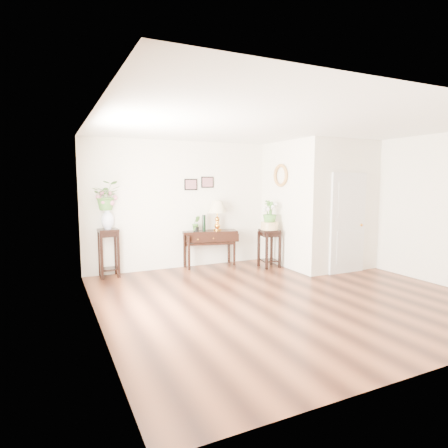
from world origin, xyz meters
TOP-DOWN VIEW (x-y plane):
  - floor at (0.00, 0.00)m, footprint 6.00×5.50m
  - ceiling at (0.00, 0.00)m, footprint 6.00×5.50m
  - wall_back at (0.00, 2.75)m, footprint 6.00×0.02m
  - wall_front at (0.00, -2.75)m, footprint 6.00×0.02m
  - wall_left at (-3.00, 0.00)m, footprint 0.02×5.50m
  - wall_right at (3.00, 0.00)m, footprint 0.02×5.50m
  - partition at (2.10, 1.77)m, footprint 1.80×1.95m
  - door at (2.10, 0.78)m, footprint 0.90×0.05m
  - art_print_left at (-0.65, 2.73)m, footprint 0.30×0.02m
  - art_print_right at (-0.25, 2.73)m, footprint 0.30×0.02m
  - wall_ornament at (1.16, 1.90)m, footprint 0.07×0.51m
  - console_table at (-0.27, 2.56)m, footprint 1.29×0.69m
  - table_lamp at (-0.08, 2.56)m, footprint 0.43×0.43m
  - green_vase at (-0.41, 2.56)m, footprint 0.09×0.09m
  - potted_plant at (-0.60, 2.56)m, footprint 0.20×0.17m
  - plant_stand_a at (-2.48, 2.57)m, footprint 0.39×0.39m
  - porcelain_vase at (-2.48, 2.57)m, footprint 0.29×0.29m
  - lily_arrangement at (-2.48, 2.57)m, footprint 0.60×0.54m
  - plant_stand_b at (0.90, 1.91)m, footprint 0.47×0.47m
  - ceramic_bowl at (0.90, 1.91)m, footprint 0.40×0.40m
  - narcissus at (0.90, 1.91)m, footprint 0.36×0.36m

SIDE VIEW (x-z plane):
  - floor at x=0.00m, z-range -0.01..0.01m
  - console_table at x=-0.27m, z-range 0.00..0.82m
  - plant_stand_b at x=0.90m, z-range 0.00..0.85m
  - plant_stand_a at x=-2.48m, z-range 0.00..0.98m
  - ceramic_bowl at x=0.90m, z-range 0.84..1.02m
  - potted_plant at x=-0.60m, z-range 0.82..1.15m
  - green_vase at x=-0.41m, z-range 0.81..1.17m
  - door at x=2.10m, z-range 0.00..2.10m
  - table_lamp at x=-0.08m, z-range 0.83..1.51m
  - porcelain_vase at x=-2.48m, z-range 0.99..1.41m
  - narcissus at x=0.90m, z-range 0.97..1.51m
  - wall_back at x=0.00m, z-range 0.00..2.80m
  - wall_front at x=0.00m, z-range 0.00..2.80m
  - wall_left at x=-3.00m, z-range 0.00..2.80m
  - wall_right at x=3.00m, z-range 0.00..2.80m
  - partition at x=2.10m, z-range 0.00..2.80m
  - lily_arrangement at x=-2.48m, z-range 1.38..1.96m
  - art_print_left at x=-0.65m, z-range 1.73..1.98m
  - art_print_right at x=-0.25m, z-range 1.77..2.02m
  - wall_ornament at x=1.16m, z-range 1.79..2.30m
  - ceiling at x=0.00m, z-range 2.79..2.81m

